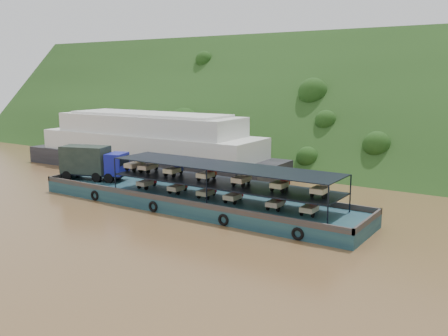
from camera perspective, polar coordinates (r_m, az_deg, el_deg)
The scene contains 4 objects.
ground at distance 49.57m, azimuth 0.01°, elevation -4.40°, with size 160.00×160.00×0.00m, color brown.
hillside at distance 81.41m, azimuth 14.15°, elevation 1.18°, with size 140.00×28.00×28.00m, color #1A3312.
cargo_barge at distance 50.08m, azimuth -5.21°, elevation -2.81°, with size 35.11×7.18×4.98m.
passenger_ferry at distance 69.18m, azimuth -8.48°, elevation 2.61°, with size 38.80×10.81×7.80m.
Camera 1 is at (26.45, -39.93, 12.78)m, focal length 40.00 mm.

